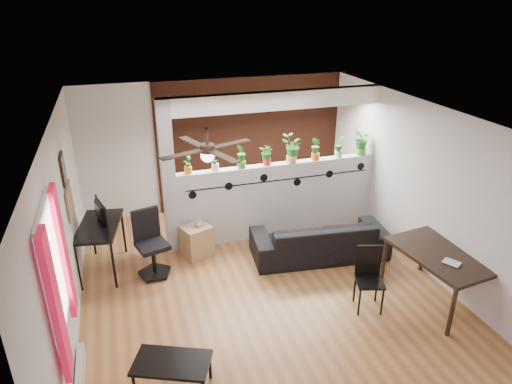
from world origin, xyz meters
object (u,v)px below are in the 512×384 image
object	(u,v)px
ceiling_fan	(207,151)
coffee_table	(172,364)
folding_chair	(369,272)
potted_plant_1	(215,160)
potted_plant_5	(316,148)
potted_plant_7	(362,142)
potted_plant_4	(292,148)
office_chair	(151,247)
potted_plant_3	(267,154)
cube_shelf	(197,241)
cup	(199,224)
computer_desk	(99,229)
dining_table	(440,258)
potted_plant_0	(188,162)
sofa	(319,239)
potted_plant_6	(339,146)
potted_plant_2	(241,155)

from	to	relation	value
ceiling_fan	coffee_table	bearing A→B (deg)	-120.59
coffee_table	folding_chair	bearing A→B (deg)	13.88
potted_plant_1	potted_plant_5	world-z (taller)	potted_plant_5
folding_chair	potted_plant_7	bearing A→B (deg)	64.75
potted_plant_4	office_chair	bearing A→B (deg)	-165.43
potted_plant_3	cube_shelf	xyz separation A→B (m)	(-1.34, -0.34, -1.28)
cup	folding_chair	xyz separation A→B (m)	(1.98, -2.02, -0.05)
computer_desk	coffee_table	size ratio (longest dim) A/B	1.27
potted_plant_7	dining_table	world-z (taller)	potted_plant_7
office_chair	folding_chair	xyz separation A→B (m)	(2.79, -1.70, 0.08)
potted_plant_0	potted_plant_4	size ratio (longest dim) A/B	0.76
office_chair	dining_table	size ratio (longest dim) A/B	0.70
potted_plant_1	sofa	xyz separation A→B (m)	(1.51, -0.95, -1.23)
potted_plant_1	cube_shelf	distance (m)	1.39
potted_plant_5	potted_plant_3	bearing A→B (deg)	-180.00
potted_plant_6	potted_plant_1	bearing A→B (deg)	180.00
potted_plant_1	potted_plant_5	bearing A→B (deg)	0.00
potted_plant_2	ceiling_fan	bearing A→B (deg)	-117.14
folding_chair	office_chair	bearing A→B (deg)	148.63
sofa	potted_plant_1	bearing A→B (deg)	-25.53
potted_plant_1	potted_plant_4	size ratio (longest dim) A/B	0.73
potted_plant_3	sofa	bearing A→B (deg)	-57.42
potted_plant_5	potted_plant_1	bearing A→B (deg)	-180.00
potted_plant_6	sofa	world-z (taller)	potted_plant_6
potted_plant_6	dining_table	distance (m)	2.71
potted_plant_0	potted_plant_3	distance (m)	1.35
potted_plant_1	sofa	size ratio (longest dim) A/B	0.17
potted_plant_2	cube_shelf	world-z (taller)	potted_plant_2
potted_plant_4	potted_plant_6	size ratio (longest dim) A/B	1.28
potted_plant_1	potted_plant_2	world-z (taller)	potted_plant_2
potted_plant_3	computer_desk	size ratio (longest dim) A/B	0.32
computer_desk	cup	bearing A→B (deg)	-0.10
ceiling_fan	potted_plant_0	xyz separation A→B (m)	(0.02, 1.80, -0.77)
potted_plant_4	potted_plant_7	size ratio (longest dim) A/B	1.03
potted_plant_4	dining_table	bearing A→B (deg)	-64.34
potted_plant_7	potted_plant_2	bearing A→B (deg)	180.00
potted_plant_5	cup	size ratio (longest dim) A/B	3.39
potted_plant_7	dining_table	bearing A→B (deg)	-92.92
cup	dining_table	distance (m)	3.70
cube_shelf	office_chair	size ratio (longest dim) A/B	0.52
office_chair	folding_chair	size ratio (longest dim) A/B	1.15
computer_desk	dining_table	bearing A→B (deg)	-26.14
cube_shelf	coffee_table	world-z (taller)	cube_shelf
potted_plant_1	office_chair	distance (m)	1.74
sofa	cup	xyz separation A→B (m)	(-1.90, 0.61, 0.28)
potted_plant_0	potted_plant_1	distance (m)	0.45
dining_table	folding_chair	bearing A→B (deg)	169.40
potted_plant_3	dining_table	xyz separation A→B (m)	(1.68, -2.55, -0.87)
potted_plant_7	potted_plant_3	bearing A→B (deg)	180.00
office_chair	computer_desk	bearing A→B (deg)	156.00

